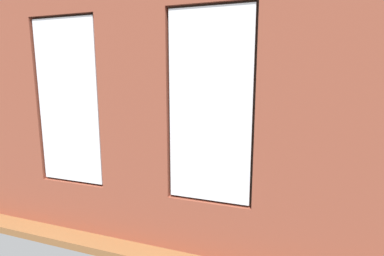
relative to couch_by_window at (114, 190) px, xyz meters
The scene contains 19 objects.
ground_plane 2.43m from the couch_by_window, 109.40° to the right, with size 7.31×6.58×0.10m, color brown.
brick_wall_with_windows 1.72m from the couch_by_window, 140.81° to the left, with size 6.71×0.30×3.46m.
white_wall_right 3.53m from the couch_by_window, 39.40° to the right, with size 0.10×5.58×3.46m, color white.
couch_by_window is the anchor object (origin of this frame).
couch_left 3.91m from the couch_by_window, 151.77° to the right, with size 0.98×1.99×0.80m.
coffee_table 2.24m from the couch_by_window, 98.41° to the right, with size 1.20×0.80×0.41m.
cup_ceramic 2.25m from the couch_by_window, 98.41° to the right, with size 0.07×0.07×0.08m, color #B23D38.
candle_jar 2.10m from the couch_by_window, 89.12° to the right, with size 0.08×0.08×0.11m, color #B7333D.
table_plant_small 2.34m from the couch_by_window, 94.38° to the right, with size 0.16×0.16×0.25m.
remote_gray 2.14m from the couch_by_window, 101.27° to the right, with size 0.05×0.17×0.02m, color #59595B.
remote_silver 2.45m from the couch_by_window, 105.59° to the right, with size 0.05×0.17×0.02m, color #B2B2B7.
media_console 2.87m from the couch_by_window, 39.77° to the right, with size 1.02×0.42×0.58m, color black.
tv_flatscreen 2.94m from the couch_by_window, 39.81° to the right, with size 1.19×0.20×0.77m.
papasan_chair 4.11m from the couch_by_window, 97.92° to the right, with size 1.13×1.13×0.70m.
potted_plant_foreground_right 4.91m from the couch_by_window, 66.97° to the right, with size 0.86×0.93×1.26m.
potted_plant_between_couches 1.52m from the couch_by_window, behind, with size 0.57×0.57×1.04m.
potted_plant_near_tv 1.96m from the couch_by_window, 28.21° to the right, with size 1.08×1.11×1.44m.
potted_plant_mid_room_small 3.75m from the couch_by_window, 117.03° to the right, with size 0.26×0.26×0.45m.
potted_plant_corner_far_left 3.61m from the couch_by_window, behind, with size 0.85×0.75×1.18m.
Camera 1 is at (-1.87, 6.10, 2.15)m, focal length 28.00 mm.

